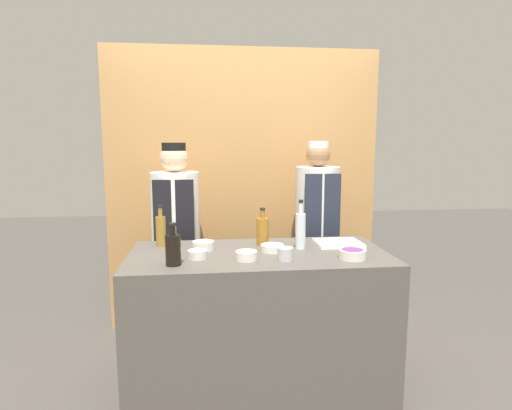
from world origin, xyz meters
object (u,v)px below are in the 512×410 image
sauce_bowl_brown (197,254)px  bottle_amber (263,230)px  sauce_bowl_white (272,248)px  chef_left (176,238)px  cup_steel (285,254)px  sauce_bowl_green (203,245)px  sauce_bowl_orange (246,255)px  bottle_vinegar (161,230)px  bottle_clear (301,230)px  chef_right (317,233)px  cutting_board (338,243)px  bottle_soy (173,249)px  sauce_bowl_purple (352,254)px

sauce_bowl_brown → bottle_amber: bottle_amber is taller
sauce_bowl_white → chef_left: bearing=132.0°
bottle_amber → cup_steel: bottle_amber is taller
sauce_bowl_green → chef_left: size_ratio=0.09×
sauce_bowl_orange → bottle_vinegar: bottle_vinegar is taller
bottle_clear → chef_right: bearing=67.2°
chef_right → chef_left: bearing=-180.0°
cutting_board → sauce_bowl_green: bearing=-177.6°
sauce_bowl_brown → bottle_clear: bottle_clear is taller
cutting_board → sauce_bowl_white: bearing=-164.7°
chef_right → bottle_clear: bearing=-112.8°
bottle_soy → bottle_clear: size_ratio=0.76×
sauce_bowl_white → cutting_board: bearing=15.3°
sauce_bowl_green → sauce_bowl_orange: 0.37m
sauce_bowl_purple → bottle_clear: bottle_clear is taller
cutting_board → bottle_clear: size_ratio=0.94×
sauce_bowl_green → bottle_amber: bearing=13.5°
cup_steel → chef_right: bearing=65.2°
sauce_bowl_white → sauce_bowl_orange: sauce_bowl_orange is taller
sauce_bowl_purple → bottle_vinegar: size_ratio=0.59×
bottle_vinegar → sauce_bowl_white: bearing=-18.2°
sauce_bowl_white → bottle_amber: (-0.04, 0.19, 0.07)m
bottle_clear → chef_left: 1.10m
sauce_bowl_white → sauce_bowl_brown: bearing=-166.4°
sauce_bowl_brown → bottle_clear: (0.66, 0.16, 0.10)m
sauce_bowl_white → chef_right: 0.87m
cutting_board → bottle_clear: bottle_clear is taller
bottle_soy → bottle_vinegar: bottle_vinegar is taller
sauce_bowl_white → sauce_bowl_purple: 0.50m
bottle_amber → bottle_vinegar: bearing=175.8°
bottle_soy → chef_left: bearing=93.2°
sauce_bowl_green → cutting_board: sauce_bowl_green is taller
sauce_bowl_purple → cup_steel: bearing=178.1°
sauce_bowl_white → chef_left: 0.98m
chef_left → bottle_soy: bearing=-86.8°
sauce_bowl_white → bottle_amber: bearing=101.8°
bottle_vinegar → chef_right: chef_right is taller
chef_left → cutting_board: bearing=-28.0°
sauce_bowl_white → cup_steel: (0.05, -0.21, 0.01)m
bottle_clear → bottle_vinegar: (-0.91, 0.19, -0.02)m
sauce_bowl_orange → bottle_amber: 0.40m
sauce_bowl_brown → sauce_bowl_white: (0.47, 0.11, -0.00)m
bottle_soy → bottle_clear: bottle_clear is taller
sauce_bowl_purple → cutting_board: (0.02, 0.35, -0.02)m
cutting_board → bottle_clear: (-0.28, -0.08, 0.12)m
chef_left → sauce_bowl_green: bearing=-71.1°
sauce_bowl_purple → cup_steel: size_ratio=1.77×
cutting_board → bottle_vinegar: 1.20m
sauce_bowl_orange → cup_steel: bearing=-8.0°
sauce_bowl_white → bottle_clear: 0.22m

